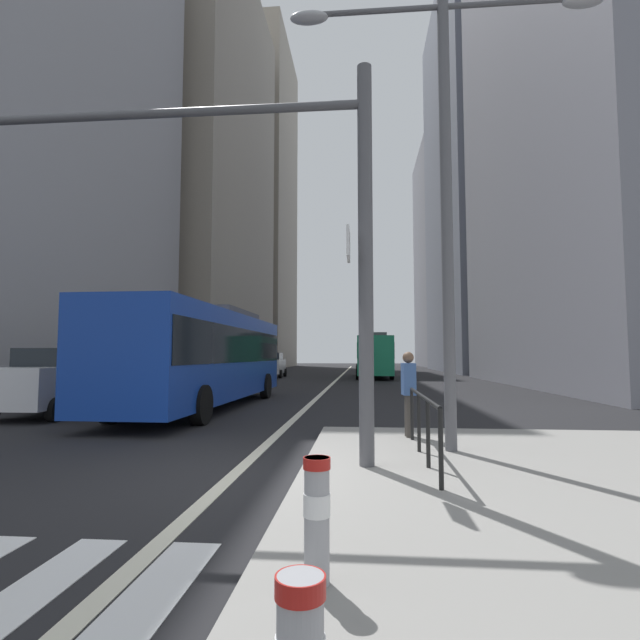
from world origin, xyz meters
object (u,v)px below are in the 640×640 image
Objects in this scene: city_bus_blue_oncoming at (207,352)px; city_bus_red_receding at (373,354)px; street_lamp_post at (445,152)px; pedestrian_waiting at (409,389)px; sedan_white_oncoming at (58,381)px; car_receding_near at (367,361)px; traffic_signal_gantry at (208,198)px; car_oncoming_mid at (271,365)px; bollard_left at (317,513)px.

city_bus_red_receding is (5.99, 22.85, -0.00)m from city_bus_blue_oncoming.
street_lamp_post is 4.82× the size of pedestrian_waiting.
car_receding_near is (9.49, 49.14, -0.00)m from sedan_white_oncoming.
pedestrian_waiting is (6.09, -6.03, -0.77)m from city_bus_blue_oncoming.
car_receding_near is 53.01m from pedestrian_waiting.
car_receding_near is (5.71, 46.98, -0.85)m from city_bus_blue_oncoming.
pedestrian_waiting is (0.10, -28.88, -0.77)m from city_bus_red_receding.
sedan_white_oncoming reaches higher than pedestrian_waiting.
city_bus_red_receding is 24.15m from car_receding_near.
car_receding_near is 2.59× the size of pedestrian_waiting.
traffic_signal_gantry is (2.84, -8.63, 2.32)m from city_bus_blue_oncoming.
car_oncoming_mid reaches higher than bollard_left.
pedestrian_waiting is at bearing -21.42° from sedan_white_oncoming.
pedestrian_waiting is (0.38, -53.01, 0.08)m from car_receding_near.
city_bus_red_receding is (9.77, 25.01, 0.85)m from sedan_white_oncoming.
traffic_signal_gantry reaches higher than city_bus_blue_oncoming.
city_bus_blue_oncoming reaches higher than sedan_white_oncoming.
car_receding_near is 59.24m from bollard_left.
sedan_white_oncoming is 0.61× the size of traffic_signal_gantry.
traffic_signal_gantry is (-2.88, -55.61, 3.17)m from car_receding_near.
sedan_white_oncoming reaches higher than bollard_left.
bollard_left is at bearing -101.12° from pedestrian_waiting.
sedan_white_oncoming is at bearing -100.93° from car_receding_near.
pedestrian_waiting is at bearing 112.73° from street_lamp_post.
traffic_signal_gantry reaches higher than car_receding_near.
pedestrian_waiting is at bearing -73.93° from car_oncoming_mid.
sedan_white_oncoming is 0.97× the size of car_oncoming_mid.
sedan_white_oncoming is 0.54× the size of street_lamp_post.
traffic_signal_gantry is at bearing 119.33° from bollard_left.
city_bus_blue_oncoming is 10.52m from street_lamp_post.
traffic_signal_gantry is at bearing -161.90° from street_lamp_post.
city_bus_blue_oncoming is 13.23m from bollard_left.
car_receding_near is at bearing 79.07° from sedan_white_oncoming.
traffic_signal_gantry is 5.45m from bollard_left.
sedan_white_oncoming is 13.29m from bollard_left.
city_bus_red_receding is 2.62× the size of car_oncoming_mid.
sedan_white_oncoming is 9.78m from traffic_signal_gantry.
traffic_signal_gantry is at bearing -81.00° from car_oncoming_mid.
pedestrian_waiting is at bearing 78.88° from bollard_left.
city_bus_blue_oncoming reaches higher than bollard_left.
city_bus_blue_oncoming is at bearing 135.30° from pedestrian_waiting.
city_bus_blue_oncoming is 2.65× the size of car_oncoming_mid.
traffic_signal_gantry is at bearing -92.96° from car_receding_near.
city_bus_blue_oncoming is at bearing -84.72° from car_oncoming_mid.
city_bus_red_receding reaches higher than bollard_left.
sedan_white_oncoming is 0.37× the size of city_bus_red_receding.
street_lamp_post reaches higher than bollard_left.
city_bus_blue_oncoming and city_bus_red_receding have the same top height.
street_lamp_post is at bearing -67.27° from pedestrian_waiting.
street_lamp_post is (6.66, -7.38, 3.45)m from city_bus_blue_oncoming.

